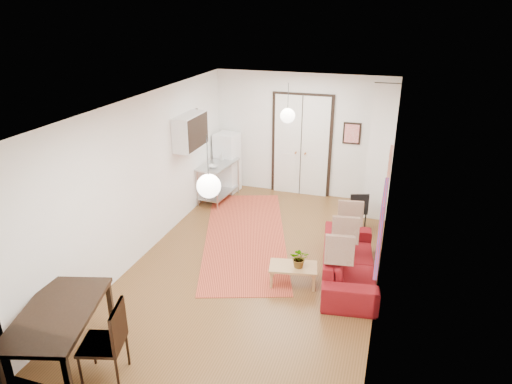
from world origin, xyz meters
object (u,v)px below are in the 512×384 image
(dining_chair_near, at_px, (106,331))
(fridge, at_px, (227,162))
(dining_table, at_px, (58,318))
(black_side_chair, at_px, (357,205))
(dining_chair_far, at_px, (106,331))
(coffee_table, at_px, (293,268))
(sofa, at_px, (349,261))
(kitchen_counter, at_px, (218,176))

(dining_chair_near, bearing_deg, fridge, 171.39)
(dining_table, distance_m, black_side_chair, 6.05)
(fridge, bearing_deg, dining_chair_far, -75.39)
(dining_chair_near, bearing_deg, black_side_chair, 138.08)
(dining_table, bearing_deg, coffee_table, 49.04)
(sofa, distance_m, dining_chair_near, 4.02)
(sofa, relative_size, dining_table, 1.28)
(coffee_table, relative_size, black_side_chair, 1.03)
(kitchen_counter, distance_m, black_side_chair, 3.30)
(dining_chair_near, distance_m, dining_chair_far, 0.00)
(dining_chair_near, height_order, black_side_chair, dining_chair_near)
(coffee_table, relative_size, dining_chair_far, 0.81)
(sofa, height_order, fridge, fridge)
(coffee_table, height_order, dining_chair_near, dining_chair_near)
(sofa, relative_size, kitchen_counter, 1.78)
(sofa, distance_m, dining_table, 4.52)
(sofa, xyz_separation_m, coffee_table, (-0.85, -0.47, -0.02))
(sofa, bearing_deg, black_side_chair, -5.45)
(sofa, height_order, coffee_table, sofa)
(sofa, xyz_separation_m, black_side_chair, (-0.09, 2.02, 0.15))
(black_side_chair, bearing_deg, sofa, 73.22)
(black_side_chair, bearing_deg, dining_table, 39.82)
(kitchen_counter, relative_size, dining_table, 0.72)
(dining_chair_far, bearing_deg, dining_chair_near, 0.00)
(dining_chair_near, relative_size, black_side_chair, 1.28)
(dining_table, relative_size, dining_chair_far, 1.63)
(kitchen_counter, relative_size, dining_chair_far, 1.17)
(coffee_table, relative_size, kitchen_counter, 0.69)
(dining_chair_far, distance_m, black_side_chair, 5.66)
(black_side_chair, bearing_deg, fridge, -37.26)
(dining_table, bearing_deg, fridge, 91.53)
(dining_chair_near, bearing_deg, coffee_table, 130.35)
(dining_chair_near, height_order, dining_chair_far, same)
(fridge, bearing_deg, sofa, -35.04)
(dining_table, relative_size, black_side_chair, 2.08)
(coffee_table, relative_size, fridge, 0.58)
(coffee_table, height_order, black_side_chair, black_side_chair)
(sofa, distance_m, coffee_table, 0.97)
(dining_chair_far, height_order, black_side_chair, dining_chair_far)
(dining_table, bearing_deg, dining_chair_near, 10.10)
(kitchen_counter, xyz_separation_m, dining_table, (0.17, -5.64, 0.17))
(dining_chair_near, distance_m, black_side_chair, 5.66)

